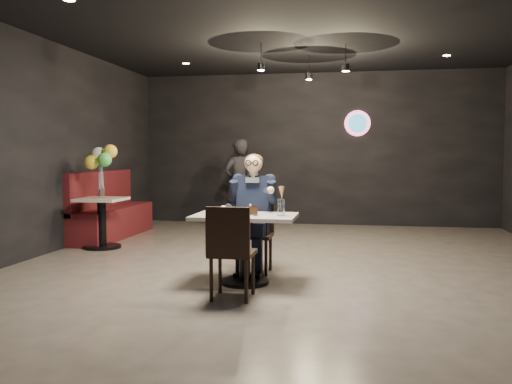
% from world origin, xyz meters
% --- Properties ---
extents(floor, '(9.00, 9.00, 0.00)m').
position_xyz_m(floor, '(0.00, 0.00, 0.00)').
color(floor, slate).
rests_on(floor, ground).
extents(wall_sign, '(0.50, 0.06, 0.50)m').
position_xyz_m(wall_sign, '(0.80, 4.47, 2.00)').
color(wall_sign, pink).
rests_on(wall_sign, floor).
extents(pendant_lights, '(1.40, 1.20, 0.36)m').
position_xyz_m(pendant_lights, '(0.00, 2.00, 2.88)').
color(pendant_lights, black).
rests_on(pendant_lights, floor).
extents(main_table, '(1.10, 0.70, 0.75)m').
position_xyz_m(main_table, '(-0.41, -0.64, 0.38)').
color(main_table, silver).
rests_on(main_table, floor).
extents(chair_far, '(0.42, 0.46, 0.92)m').
position_xyz_m(chair_far, '(-0.41, -0.09, 0.46)').
color(chair_far, black).
rests_on(chair_far, floor).
extents(chair_near, '(0.42, 0.46, 0.92)m').
position_xyz_m(chair_near, '(-0.41, -1.24, 0.46)').
color(chair_near, black).
rests_on(chair_near, floor).
extents(seated_man, '(0.60, 0.80, 1.44)m').
position_xyz_m(seated_man, '(-0.41, -0.09, 0.72)').
color(seated_man, black).
rests_on(seated_man, floor).
extents(dessert_plate, '(0.23, 0.23, 0.01)m').
position_xyz_m(dessert_plate, '(-0.40, -0.71, 0.76)').
color(dessert_plate, white).
rests_on(dessert_plate, main_table).
extents(cake_slice, '(0.14, 0.13, 0.08)m').
position_xyz_m(cake_slice, '(-0.32, -0.72, 0.80)').
color(cake_slice, black).
rests_on(cake_slice, dessert_plate).
extents(mint_leaf, '(0.07, 0.04, 0.01)m').
position_xyz_m(mint_leaf, '(-0.32, -0.73, 0.84)').
color(mint_leaf, green).
rests_on(mint_leaf, cake_slice).
extents(sundae_glass, '(0.08, 0.08, 0.18)m').
position_xyz_m(sundae_glass, '(-0.02, -0.67, 0.84)').
color(sundae_glass, silver).
rests_on(sundae_glass, main_table).
extents(wafer_cone, '(0.08, 0.08, 0.13)m').
position_xyz_m(wafer_cone, '(-0.01, -0.70, 1.00)').
color(wafer_cone, '#BD7E4D').
rests_on(wafer_cone, sundae_glass).
extents(booth_bench, '(0.56, 2.23, 1.11)m').
position_xyz_m(booth_bench, '(-3.25, 2.16, 0.56)').
color(booth_bench, '#490F16').
rests_on(booth_bench, floor).
extents(side_table, '(0.64, 0.64, 0.80)m').
position_xyz_m(side_table, '(-2.95, 1.16, 0.40)').
color(side_table, silver).
rests_on(side_table, floor).
extents(balloon_vase, '(0.10, 0.10, 0.15)m').
position_xyz_m(balloon_vase, '(-2.95, 1.16, 0.82)').
color(balloon_vase, silver).
rests_on(balloon_vase, side_table).
extents(balloon_bunch, '(0.38, 0.38, 0.63)m').
position_xyz_m(balloon_bunch, '(-2.95, 1.16, 1.21)').
color(balloon_bunch, yellow).
rests_on(balloon_bunch, balloon_vase).
extents(passerby, '(0.73, 0.71, 1.69)m').
position_xyz_m(passerby, '(-1.41, 3.78, 0.84)').
color(passerby, black).
rests_on(passerby, floor).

